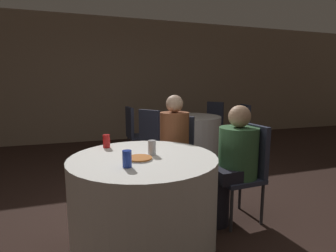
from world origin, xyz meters
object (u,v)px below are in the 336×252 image
pizza_plate_near (139,158)px  soda_can_blue (127,159)px  chair_far_southwest (153,134)px  bottle_far (172,107)px  soda_can_silver (152,148)px  chair_far_east (240,125)px  table_near (144,199)px  chair_far_northeast (213,120)px  chair_far_west (135,130)px  chair_near_northeast (177,149)px  table_far (188,136)px  person_green_jacket (232,163)px  soda_can_red (106,141)px  chair_near_east (246,164)px  person_floral_shirt (173,148)px

pizza_plate_near → soda_can_blue: bearing=-127.0°
chair_far_southwest → bottle_far: (0.68, 1.08, 0.32)m
pizza_plate_near → soda_can_silver: soda_can_silver is taller
soda_can_silver → bottle_far: 3.08m
chair_far_east → chair_far_southwest: same height
soda_can_blue → soda_can_silver: size_ratio=1.00×
chair_far_southwest → pizza_plate_near: chair_far_southwest is taller
table_near → pizza_plate_near: bearing=-124.4°
bottle_far → pizza_plate_near: bearing=-113.4°
chair_far_southwest → soda_can_silver: size_ratio=7.62×
chair_far_northeast → soda_can_blue: bearing=108.1°
chair_far_west → chair_far_northeast: bearing=105.5°
chair_far_southwest → table_near: bearing=-52.4°
table_near → chair_near_northeast: bearing=54.8°
table_far → person_green_jacket: person_green_jacket is taller
table_far → bottle_far: size_ratio=4.45×
chair_far_southwest → soda_can_red: chair_far_southwest is taller
soda_can_silver → chair_far_east: bearing=43.6°
table_far → soda_can_red: bearing=-129.3°
soda_can_red → soda_can_blue: bearing=-82.1°
table_far → chair_near_northeast: size_ratio=1.30×
chair_far_east → person_green_jacket: 2.67m
chair_near_northeast → chair_near_east: 0.89m
chair_far_west → pizza_plate_near: bearing=-14.3°
table_far → table_near: bearing=-119.8°
chair_near_east → table_far: bearing=-11.8°
chair_far_northeast → pizza_plate_near: bearing=108.1°
bottle_far → soda_can_red: bearing=-121.0°
table_near → chair_far_west: chair_far_west is taller
chair_far_east → soda_can_silver: size_ratio=7.62×
table_near → soda_can_red: bearing=122.4°
chair_far_west → soda_can_red: chair_far_west is taller
table_near → chair_far_northeast: 3.73m
chair_far_east → soda_can_blue: chair_far_east is taller
person_floral_shirt → chair_near_northeast: bearing=-90.0°
chair_far_west → pizza_plate_near: (-0.41, -2.40, 0.19)m
chair_far_east → pizza_plate_near: 3.36m
pizza_plate_near → bottle_far: bearing=66.6°
chair_near_northeast → chair_far_southwest: bearing=-52.6°
person_floral_shirt → soda_can_red: (-0.75, -0.29, 0.19)m
pizza_plate_near → soda_can_red: size_ratio=1.75×
chair_far_east → person_green_jacket: bearing=155.0°
chair_far_northeast → chair_far_southwest: bearing=90.0°
table_far → soda_can_red: 2.62m
chair_near_northeast → soda_can_silver: bearing=92.7°
soda_can_red → pizza_plate_near: bearing=-66.2°
chair_near_east → soda_can_blue: (-1.19, -0.29, 0.24)m
chair_near_east → person_floral_shirt: 0.83m
chair_near_east → chair_far_east: same height
table_far → bottle_far: bearing=107.0°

